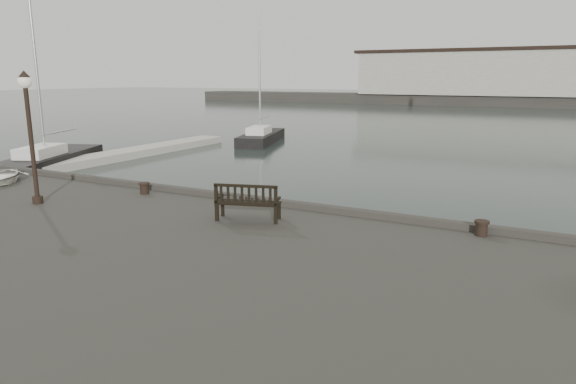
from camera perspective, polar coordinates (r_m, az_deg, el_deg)
name	(u,v)px	position (r m, az deg, el deg)	size (l,w,h in m)	color
ground	(321,260)	(15.60, 3.69, -7.51)	(400.00, 400.00, 0.00)	black
pontoon	(102,158)	(35.29, -20.00, 3.55)	(2.00, 24.00, 0.50)	#B5B5A8
breakwater	(500,83)	(105.92, 22.51, 11.14)	(140.00, 9.50, 12.20)	#383530
bench	(248,209)	(13.96, -4.47, -1.87)	(1.84, 1.08, 1.00)	black
bollard_left	(144,188)	(17.77, -15.67, 0.42)	(0.36, 0.36, 0.38)	black
bollard_right	(481,228)	(13.47, 20.70, -3.78)	(0.36, 0.36, 0.38)	black
lamp_post	(29,120)	(17.28, -26.84, 7.19)	(0.40, 0.40, 4.01)	black
dinghy	(2,176)	(21.69, -29.15, 1.57)	(1.67, 2.34, 0.48)	silver
yacht_a	(51,163)	(34.58, -24.88, 2.95)	(5.94, 9.54, 12.78)	black
yacht_d	(262,139)	(43.48, -2.95, 5.85)	(4.72, 8.88, 10.95)	black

